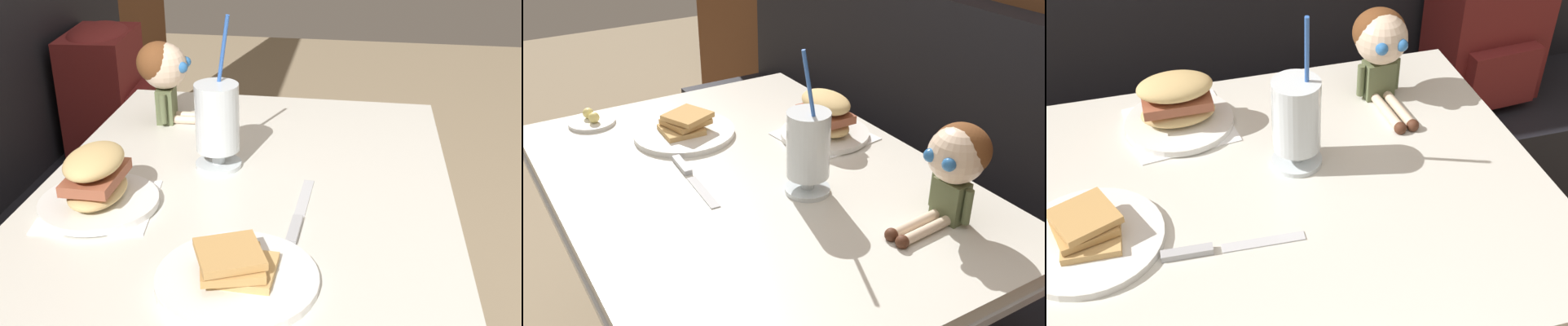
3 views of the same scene
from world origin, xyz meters
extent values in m
cube|color=black|center=(0.00, 0.77, 0.23)|extent=(2.60, 0.48, 0.45)
cube|color=black|center=(0.00, 0.96, 0.73)|extent=(2.60, 0.10, 0.55)
cube|color=silver|center=(0.00, 0.18, 0.72)|extent=(1.10, 0.80, 0.03)
cube|color=#B7BABF|center=(0.00, 0.18, 0.70)|extent=(1.11, 0.81, 0.02)
cylinder|color=#A5A8AD|center=(0.00, 0.18, 0.37)|extent=(0.14, 0.14, 0.65)
cylinder|color=white|center=(-0.28, 0.14, 0.75)|extent=(0.25, 0.25, 0.01)
cube|color=tan|center=(-0.27, 0.13, 0.76)|extent=(0.10, 0.10, 0.01)
cube|color=tan|center=(-0.28, 0.15, 0.78)|extent=(0.12, 0.12, 0.01)
cube|color=tan|center=(-0.28, 0.15, 0.79)|extent=(0.13, 0.13, 0.01)
cylinder|color=silver|center=(0.11, 0.25, 0.74)|extent=(0.10, 0.10, 0.01)
cylinder|color=silver|center=(0.11, 0.25, 0.77)|extent=(0.03, 0.03, 0.03)
cylinder|color=silver|center=(0.11, 0.25, 0.85)|extent=(0.09, 0.09, 0.14)
cylinder|color=pink|center=(0.11, 0.25, 0.83)|extent=(0.08, 0.08, 0.11)
cylinder|color=blue|center=(0.13, 0.25, 0.95)|extent=(0.02, 0.05, 0.22)
cube|color=white|center=(-0.09, 0.43, 0.74)|extent=(0.22, 0.22, 0.00)
cylinder|color=white|center=(-0.09, 0.43, 0.75)|extent=(0.22, 0.22, 0.01)
ellipsoid|color=tan|center=(-0.09, 0.43, 0.77)|extent=(0.15, 0.10, 0.04)
cube|color=#995138|center=(-0.09, 0.43, 0.80)|extent=(0.14, 0.09, 0.02)
ellipsoid|color=tan|center=(-0.09, 0.43, 0.83)|extent=(0.15, 0.10, 0.04)
cube|color=silver|center=(0.00, 0.06, 0.74)|extent=(0.14, 0.03, 0.00)
cube|color=#B2B5BA|center=(-0.13, 0.07, 0.75)|extent=(0.09, 0.02, 0.01)
cube|color=#5B6642|center=(0.34, 0.43, 0.78)|extent=(0.07, 0.05, 0.08)
sphere|color=beige|center=(0.34, 0.43, 0.88)|extent=(0.11, 0.11, 0.11)
ellipsoid|color=brown|center=(0.34, 0.44, 0.89)|extent=(0.12, 0.11, 0.10)
sphere|color=#2D6BB2|center=(0.32, 0.38, 0.88)|extent=(0.03, 0.03, 0.03)
sphere|color=#2D6BB2|center=(0.36, 0.38, 0.88)|extent=(0.03, 0.03, 0.03)
cylinder|color=beige|center=(0.33, 0.35, 0.75)|extent=(0.03, 0.12, 0.02)
cylinder|color=beige|center=(0.36, 0.35, 0.75)|extent=(0.03, 0.12, 0.02)
sphere|color=#4C2819|center=(0.33, 0.29, 0.75)|extent=(0.03, 0.03, 0.03)
sphere|color=#4C2819|center=(0.36, 0.29, 0.75)|extent=(0.03, 0.03, 0.03)
cylinder|color=#5B6642|center=(0.30, 0.43, 0.79)|extent=(0.02, 0.02, 0.07)
cylinder|color=#5B6642|center=(0.38, 0.43, 0.79)|extent=(0.02, 0.02, 0.07)
cube|color=maroon|center=(0.80, 0.79, 0.64)|extent=(0.31, 0.22, 0.38)
cube|color=maroon|center=(0.80, 0.67, 0.56)|extent=(0.21, 0.07, 0.17)
camera|label=1|loc=(-1.04, -0.02, 1.32)|focal=43.05mm
camera|label=2|loc=(1.02, -0.36, 1.39)|focal=41.79mm
camera|label=3|loc=(-0.14, -0.72, 1.55)|focal=46.33mm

